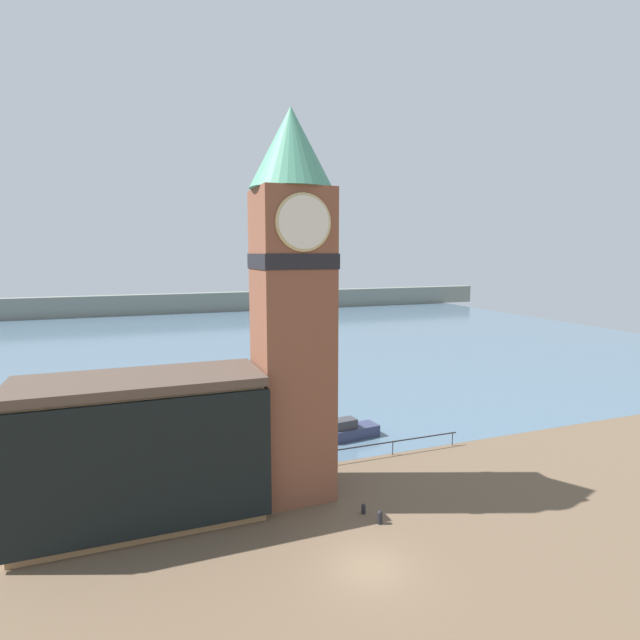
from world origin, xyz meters
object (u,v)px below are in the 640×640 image
object	(u,v)px
pier_building	(142,450)
mooring_bollard_far	(363,508)
boat_near	(351,430)
clock_tower	(292,297)
mooring_bollard_near	(380,516)

from	to	relation	value
pier_building	mooring_bollard_far	world-z (taller)	pier_building
boat_near	mooring_bollard_far	world-z (taller)	boat_near
clock_tower	pier_building	size ratio (longest dim) A/B	1.75
clock_tower	mooring_bollard_near	xyz separation A→B (m)	(3.42, -5.39, -12.14)
boat_near	mooring_bollard_far	size ratio (longest dim) A/B	7.60
mooring_bollard_near	mooring_bollard_far	xyz separation A→B (m)	(-0.39, 1.34, -0.10)
boat_near	pier_building	bearing A→B (deg)	-161.67
pier_building	mooring_bollard_near	size ratio (longest dim) A/B	17.02
clock_tower	pier_building	world-z (taller)	clock_tower
boat_near	clock_tower	bearing A→B (deg)	-141.76
mooring_bollard_far	pier_building	bearing A→B (deg)	163.02
clock_tower	pier_building	distance (m)	12.29
boat_near	mooring_bollard_near	world-z (taller)	boat_near
boat_near	mooring_bollard_near	size ratio (longest dim) A/B	5.79
clock_tower	mooring_bollard_far	world-z (taller)	clock_tower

